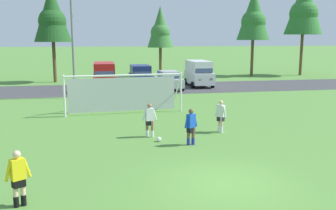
{
  "coord_description": "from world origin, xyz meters",
  "views": [
    {
      "loc": [
        -4.14,
        -11.2,
        4.7
      ],
      "look_at": [
        -0.61,
        7.04,
        1.42
      ],
      "focal_mm": 40.41,
      "sensor_mm": 36.0,
      "label": 1
    }
  ],
  "objects_px": {
    "soccer_goal": "(123,92)",
    "player_defender_far": "(221,116)",
    "street_lamp": "(75,45)",
    "soccer_ball": "(159,139)",
    "referee": "(18,179)",
    "player_winger_left": "(191,127)",
    "player_midfield_center": "(150,120)",
    "parked_car_slot_far_left": "(104,76)",
    "parked_car_slot_left": "(141,76)",
    "player_striker_near": "(129,97)",
    "parked_car_slot_center_left": "(169,80)",
    "parked_car_slot_center": "(199,73)"
  },
  "relations": [
    {
      "from": "soccer_goal",
      "to": "player_defender_far",
      "type": "distance_m",
      "value": 7.81
    },
    {
      "from": "street_lamp",
      "to": "soccer_ball",
      "type": "bearing_deg",
      "value": -73.17
    },
    {
      "from": "referee",
      "to": "player_winger_left",
      "type": "xyz_separation_m",
      "value": [
        6.31,
        5.17,
        0.0
      ]
    },
    {
      "from": "soccer_goal",
      "to": "player_midfield_center",
      "type": "bearing_deg",
      "value": -83.42
    },
    {
      "from": "referee",
      "to": "parked_car_slot_far_left",
      "type": "bearing_deg",
      "value": 82.89
    },
    {
      "from": "parked_car_slot_far_left",
      "to": "parked_car_slot_left",
      "type": "xyz_separation_m",
      "value": [
        3.47,
        1.13,
        -0.23
      ]
    },
    {
      "from": "player_defender_far",
      "to": "player_striker_near",
      "type": "bearing_deg",
      "value": 119.45
    },
    {
      "from": "soccer_ball",
      "to": "parked_car_slot_far_left",
      "type": "distance_m",
      "value": 18.4
    },
    {
      "from": "player_striker_near",
      "to": "parked_car_slot_left",
      "type": "distance_m",
      "value": 11.36
    },
    {
      "from": "player_midfield_center",
      "to": "street_lamp",
      "type": "height_order",
      "value": "street_lamp"
    },
    {
      "from": "soccer_goal",
      "to": "parked_car_slot_center_left",
      "type": "distance_m",
      "value": 11.3
    },
    {
      "from": "parked_car_slot_left",
      "to": "street_lamp",
      "type": "xyz_separation_m",
      "value": [
        -5.75,
        -5.26,
        3.07
      ]
    },
    {
      "from": "player_midfield_center",
      "to": "player_defender_far",
      "type": "distance_m",
      "value": 3.66
    },
    {
      "from": "referee",
      "to": "player_defender_far",
      "type": "xyz_separation_m",
      "value": [
        8.37,
        7.15,
        0.0
      ]
    },
    {
      "from": "player_winger_left",
      "to": "parked_car_slot_left",
      "type": "bearing_deg",
      "value": 89.49
    },
    {
      "from": "soccer_ball",
      "to": "soccer_goal",
      "type": "distance_m",
      "value": 7.76
    },
    {
      "from": "player_midfield_center",
      "to": "referee",
      "type": "bearing_deg",
      "value": -124.23
    },
    {
      "from": "referee",
      "to": "player_winger_left",
      "type": "relative_size",
      "value": 1.0
    },
    {
      "from": "parked_car_slot_far_left",
      "to": "parked_car_slot_center_left",
      "type": "height_order",
      "value": "parked_car_slot_far_left"
    },
    {
      "from": "player_striker_near",
      "to": "player_midfield_center",
      "type": "relative_size",
      "value": 1.0
    },
    {
      "from": "player_defender_far",
      "to": "parked_car_slot_far_left",
      "type": "relative_size",
      "value": 0.34
    },
    {
      "from": "soccer_ball",
      "to": "street_lamp",
      "type": "distance_m",
      "value": 15.31
    },
    {
      "from": "soccer_ball",
      "to": "player_striker_near",
      "type": "distance_m",
      "value": 8.28
    },
    {
      "from": "player_midfield_center",
      "to": "soccer_goal",
      "type": "bearing_deg",
      "value": 96.58
    },
    {
      "from": "soccer_ball",
      "to": "parked_car_slot_far_left",
      "type": "xyz_separation_m",
      "value": [
        -1.98,
        18.26,
        1.23
      ]
    },
    {
      "from": "soccer_goal",
      "to": "parked_car_slot_center_left",
      "type": "height_order",
      "value": "soccer_goal"
    },
    {
      "from": "parked_car_slot_center",
      "to": "street_lamp",
      "type": "relative_size",
      "value": 0.6
    },
    {
      "from": "referee",
      "to": "player_midfield_center",
      "type": "height_order",
      "value": "same"
    },
    {
      "from": "player_midfield_center",
      "to": "parked_car_slot_center_left",
      "type": "bearing_deg",
      "value": 75.89
    },
    {
      "from": "soccer_ball",
      "to": "soccer_goal",
      "type": "bearing_deg",
      "value": 97.97
    },
    {
      "from": "street_lamp",
      "to": "parked_car_slot_far_left",
      "type": "bearing_deg",
      "value": 61.04
    },
    {
      "from": "parked_car_slot_left",
      "to": "player_striker_near",
      "type": "bearing_deg",
      "value": -100.69
    },
    {
      "from": "parked_car_slot_center",
      "to": "parked_car_slot_left",
      "type": "bearing_deg",
      "value": -178.17
    },
    {
      "from": "soccer_ball",
      "to": "parked_car_slot_center",
      "type": "distance_m",
      "value": 20.93
    },
    {
      "from": "soccer_ball",
      "to": "parked_car_slot_center",
      "type": "height_order",
      "value": "parked_car_slot_center"
    },
    {
      "from": "player_winger_left",
      "to": "referee",
      "type": "bearing_deg",
      "value": -140.65
    },
    {
      "from": "parked_car_slot_far_left",
      "to": "player_midfield_center",
      "type": "bearing_deg",
      "value": -84.43
    },
    {
      "from": "parked_car_slot_center",
      "to": "player_winger_left",
      "type": "bearing_deg",
      "value": -106.44
    },
    {
      "from": "player_striker_near",
      "to": "referee",
      "type": "bearing_deg",
      "value": -107.16
    },
    {
      "from": "parked_car_slot_center_left",
      "to": "soccer_ball",
      "type": "bearing_deg",
      "value": -102.47
    },
    {
      "from": "player_winger_left",
      "to": "parked_car_slot_center",
      "type": "xyz_separation_m",
      "value": [
        6.01,
        20.37,
        0.52
      ]
    },
    {
      "from": "street_lamp",
      "to": "player_defender_far",
      "type": "bearing_deg",
      "value": -59.49
    },
    {
      "from": "player_defender_far",
      "to": "street_lamp",
      "type": "relative_size",
      "value": 0.2
    },
    {
      "from": "player_midfield_center",
      "to": "player_defender_far",
      "type": "xyz_separation_m",
      "value": [
        3.65,
        0.22,
        0.0
      ]
    },
    {
      "from": "player_striker_near",
      "to": "player_winger_left",
      "type": "distance_m",
      "value": 9.23
    },
    {
      "from": "soccer_goal",
      "to": "player_defender_far",
      "type": "xyz_separation_m",
      "value": [
        4.42,
        -6.42,
        -0.47
      ]
    },
    {
      "from": "soccer_goal",
      "to": "player_winger_left",
      "type": "relative_size",
      "value": 4.59
    },
    {
      "from": "parked_car_slot_center_left",
      "to": "parked_car_slot_center",
      "type": "height_order",
      "value": "parked_car_slot_center"
    },
    {
      "from": "player_midfield_center",
      "to": "street_lamp",
      "type": "bearing_deg",
      "value": 106.79
    },
    {
      "from": "player_defender_far",
      "to": "soccer_goal",
      "type": "bearing_deg",
      "value": 124.56
    }
  ]
}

